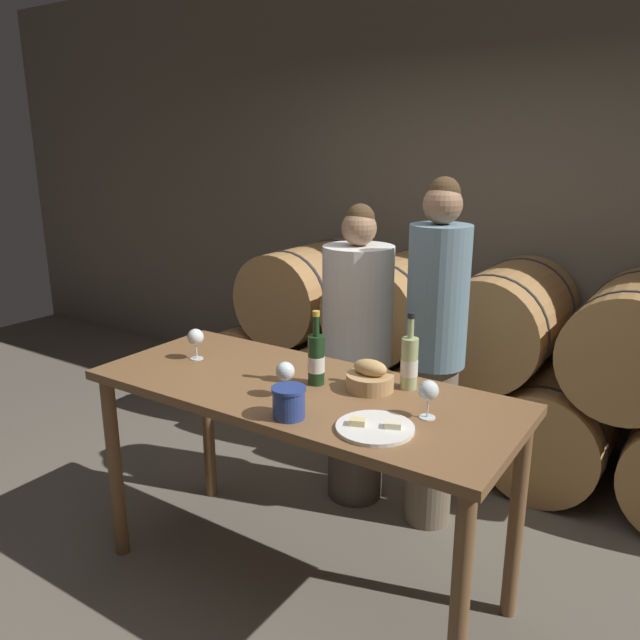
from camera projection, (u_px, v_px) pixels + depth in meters
The scene contains 14 objects.
ground_plane at pixel (302, 580), 2.82m from camera, with size 10.00×10.00×0.00m, color #665E51.
stone_wall_back at pixel (490, 190), 4.15m from camera, with size 10.00×0.12×3.20m.
barrel_stack at pixel (447, 360), 3.96m from camera, with size 3.46×0.93×1.23m.
tasting_table at pixel (300, 414), 2.60m from camera, with size 1.80×0.74×0.94m.
person_left at pixel (357, 357), 3.29m from camera, with size 0.37×0.37×1.62m.
person_right at pixel (435, 354), 3.04m from camera, with size 0.29×0.29×1.76m.
wine_bottle_red at pixel (316, 359), 2.56m from camera, with size 0.07×0.07×0.31m.
wine_bottle_white at pixel (409, 362), 2.52m from camera, with size 0.07×0.07×0.32m.
blue_crock at pixel (289, 401), 2.26m from camera, with size 0.13×0.13×0.12m.
bread_basket at pixel (370, 378), 2.52m from camera, with size 0.19×0.19×0.13m.
cheese_plate at pixel (375, 427), 2.17m from camera, with size 0.28×0.28×0.04m.
wine_glass_far_left at pixel (196, 338), 2.86m from camera, with size 0.08×0.08×0.14m.
wine_glass_left at pixel (285, 372), 2.43m from camera, with size 0.08×0.08×0.14m.
wine_glass_center at pixel (428, 391), 2.24m from camera, with size 0.08×0.08×0.14m.
Camera 1 is at (1.38, -1.95, 1.90)m, focal length 35.00 mm.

